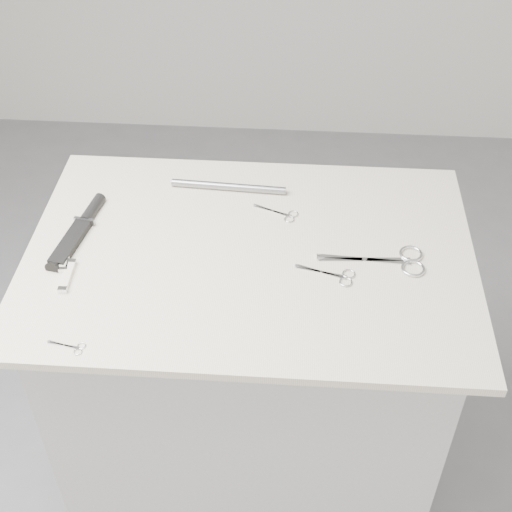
# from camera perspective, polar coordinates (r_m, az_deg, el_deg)

# --- Properties ---
(ground) EXTENTS (4.00, 4.00, 0.01)m
(ground) POSITION_cam_1_polar(r_m,az_deg,el_deg) (2.31, -0.36, -17.12)
(ground) COLOR gray
(ground) RESTS_ON ground
(plinth) EXTENTS (0.90, 0.60, 0.90)m
(plinth) POSITION_cam_1_polar(r_m,az_deg,el_deg) (1.93, -0.42, -10.15)
(plinth) COLOR beige
(plinth) RESTS_ON ground
(display_board) EXTENTS (1.00, 0.70, 0.02)m
(display_board) POSITION_cam_1_polar(r_m,az_deg,el_deg) (1.59, -0.50, 0.08)
(display_board) COLOR beige
(display_board) RESTS_ON plinth
(large_shears) EXTENTS (0.23, 0.10, 0.01)m
(large_shears) POSITION_cam_1_polar(r_m,az_deg,el_deg) (1.59, 11.06, -0.36)
(large_shears) COLOR silver
(large_shears) RESTS_ON display_board
(embroidery_scissors_a) EXTENTS (0.13, 0.07, 0.00)m
(embroidery_scissors_a) POSITION_cam_1_polar(r_m,az_deg,el_deg) (1.54, 6.45, -1.56)
(embroidery_scissors_a) COLOR silver
(embroidery_scissors_a) RESTS_ON display_board
(embroidery_scissors_b) EXTENTS (0.11, 0.07, 0.00)m
(embroidery_scissors_b) POSITION_cam_1_polar(r_m,az_deg,el_deg) (1.69, 2.15, 3.38)
(embroidery_scissors_b) COLOR silver
(embroidery_scissors_b) RESTS_ON display_board
(tiny_scissors) EXTENTS (0.08, 0.03, 0.00)m
(tiny_scissors) POSITION_cam_1_polar(r_m,az_deg,el_deg) (1.43, -14.58, -7.05)
(tiny_scissors) COLOR silver
(tiny_scissors) RESTS_ON display_board
(sheathed_knife) EXTENTS (0.08, 0.25, 0.03)m
(sheathed_knife) POSITION_cam_1_polar(r_m,az_deg,el_deg) (1.69, -13.85, 2.30)
(sheathed_knife) COLOR black
(sheathed_knife) RESTS_ON display_board
(pocket_knife_a) EXTENTS (0.02, 0.10, 0.01)m
(pocket_knife_a) POSITION_cam_1_polar(r_m,az_deg,el_deg) (1.57, -14.86, -1.53)
(pocket_knife_a) COLOR white
(pocket_knife_a) RESTS_ON display_board
(pocket_knife_b) EXTENTS (0.03, 0.08, 0.01)m
(pocket_knife_b) POSITION_cam_1_polar(r_m,az_deg,el_deg) (1.62, -15.01, -0.29)
(pocket_knife_b) COLOR white
(pocket_knife_b) RESTS_ON display_board
(metal_rail) EXTENTS (0.28, 0.04, 0.02)m
(metal_rail) POSITION_cam_1_polar(r_m,az_deg,el_deg) (1.76, -2.22, 5.57)
(metal_rail) COLOR gray
(metal_rail) RESTS_ON display_board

